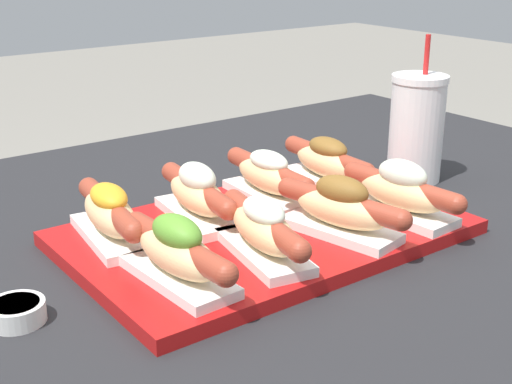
% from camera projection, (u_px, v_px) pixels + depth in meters
% --- Properties ---
extents(serving_tray, '(0.49, 0.31, 0.02)m').
position_uv_depth(serving_tray, '(265.00, 232.00, 0.91)').
color(serving_tray, '#B71414').
rests_on(serving_tray, patio_table).
extents(hot_dog_0, '(0.07, 0.19, 0.08)m').
position_uv_depth(hot_dog_0, '(178.00, 252.00, 0.75)').
color(hot_dog_0, white).
rests_on(hot_dog_0, serving_tray).
extents(hot_dog_1, '(0.09, 0.19, 0.07)m').
position_uv_depth(hot_dog_1, '(264.00, 229.00, 0.81)').
color(hot_dog_1, white).
rests_on(hot_dog_1, serving_tray).
extents(hot_dog_2, '(0.09, 0.19, 0.08)m').
position_uv_depth(hot_dog_2, '(341.00, 208.00, 0.87)').
color(hot_dog_2, white).
rests_on(hot_dog_2, serving_tray).
extents(hot_dog_3, '(0.07, 0.19, 0.08)m').
position_uv_depth(hot_dog_3, '(401.00, 191.00, 0.92)').
color(hot_dog_3, white).
rests_on(hot_dog_3, serving_tray).
extents(hot_dog_4, '(0.08, 0.19, 0.07)m').
position_uv_depth(hot_dog_4, '(110.00, 214.00, 0.85)').
color(hot_dog_4, white).
rests_on(hot_dog_4, serving_tray).
extents(hot_dog_5, '(0.08, 0.19, 0.08)m').
position_uv_depth(hot_dog_5, '(198.00, 194.00, 0.92)').
color(hot_dog_5, white).
rests_on(hot_dog_5, serving_tray).
extents(hot_dog_6, '(0.07, 0.19, 0.07)m').
position_uv_depth(hot_dog_6, '(269.00, 176.00, 0.99)').
color(hot_dog_6, white).
rests_on(hot_dog_6, serving_tray).
extents(hot_dog_7, '(0.07, 0.19, 0.07)m').
position_uv_depth(hot_dog_7, '(327.00, 162.00, 1.05)').
color(hot_dog_7, white).
rests_on(hot_dog_7, serving_tray).
extents(sauce_bowl, '(0.06, 0.06, 0.02)m').
position_uv_depth(sauce_bowl, '(16.00, 311.00, 0.71)').
color(sauce_bowl, silver).
rests_on(sauce_bowl, patio_table).
extents(drink_cup, '(0.09, 0.09, 0.23)m').
position_uv_depth(drink_cup, '(416.00, 128.00, 1.11)').
color(drink_cup, white).
rests_on(drink_cup, patio_table).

